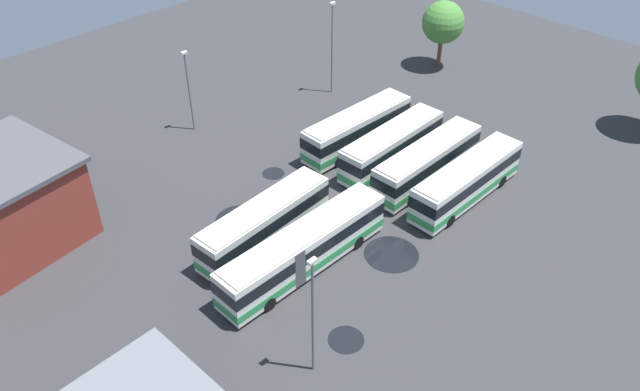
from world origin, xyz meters
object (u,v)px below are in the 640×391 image
object	(u,v)px
lamp_post_mid_lot	(189,88)
lamp_post_far_corner	(313,313)
bus_row1_slot2	(392,146)
tree_south_edge	(443,22)
bus_row0_slot2	(265,223)
bus_row1_slot0	(467,180)
bus_row0_slot1	(303,249)
bus_row1_slot3	(357,128)
bus_row1_slot1	(427,162)
lamp_post_by_building	(332,45)

from	to	relation	value
lamp_post_mid_lot	lamp_post_far_corner	world-z (taller)	lamp_post_far_corner
bus_row1_slot2	tree_south_edge	world-z (taller)	tree_south_edge
bus_row0_slot2	bus_row1_slot0	size ratio (longest dim) A/B	0.98
bus_row1_slot0	lamp_post_far_corner	bearing A→B (deg)	-171.60
lamp_post_mid_lot	lamp_post_far_corner	size ratio (longest dim) A/B	0.89
bus_row0_slot1	lamp_post_mid_lot	xyz separation A→B (m)	(6.16, 20.75, 2.47)
bus_row1_slot0	bus_row1_slot3	distance (m)	11.39
bus_row1_slot2	bus_row0_slot1	bearing A→B (deg)	-164.79
tree_south_edge	lamp_post_far_corner	bearing A→B (deg)	-154.14
bus_row0_slot1	bus_row1_slot1	world-z (taller)	same
bus_row0_slot1	bus_row1_slot1	size ratio (longest dim) A/B	1.21
bus_row0_slot1	lamp_post_by_building	bearing A→B (deg)	39.04
lamp_post_by_building	bus_row1_slot2	bearing A→B (deg)	-115.47
bus_row0_slot2	tree_south_edge	world-z (taller)	tree_south_edge
lamp_post_mid_lot	tree_south_edge	bearing A→B (deg)	-17.54
bus_row0_slot1	bus_row1_slot0	distance (m)	15.01
bus_row0_slot1	bus_row1_slot1	distance (m)	14.54
bus_row1_slot0	bus_row1_slot1	bearing A→B (deg)	90.96
bus_row1_slot2	lamp_post_mid_lot	size ratio (longest dim) A/B	1.44
bus_row1_slot1	lamp_post_far_corner	size ratio (longest dim) A/B	1.31
lamp_post_by_building	bus_row1_slot0	bearing A→B (deg)	-106.35
bus_row0_slot1	bus_row1_slot2	size ratio (longest dim) A/B	1.25
bus_row0_slot1	lamp_post_far_corner	distance (m)	9.07
bus_row1_slot1	lamp_post_mid_lot	world-z (taller)	lamp_post_mid_lot
bus_row1_slot1	lamp_post_mid_lot	bearing A→B (deg)	112.28
lamp_post_far_corner	tree_south_edge	distance (m)	42.92
lamp_post_by_building	lamp_post_mid_lot	bearing A→B (deg)	163.94
bus_row0_slot2	tree_south_edge	xyz separation A→B (m)	(32.92, 8.21, 3.20)
lamp_post_mid_lot	tree_south_edge	xyz separation A→B (m)	(26.84, -8.49, 0.73)
bus_row0_slot1	bus_row1_slot1	bearing A→B (deg)	1.18
bus_row0_slot1	lamp_post_mid_lot	size ratio (longest dim) A/B	1.79
bus_row1_slot0	lamp_post_mid_lot	xyz separation A→B (m)	(-8.44, 24.22, 2.47)
bus_row0_slot1	lamp_post_by_building	size ratio (longest dim) A/B	1.48
bus_row1_slot3	tree_south_edge	distance (m)	19.23
lamp_post_far_corner	lamp_post_by_building	world-z (taller)	lamp_post_by_building
bus_row1_slot2	lamp_post_mid_lot	world-z (taller)	lamp_post_mid_lot
bus_row1_slot2	lamp_post_far_corner	xyz separation A→B (m)	(-20.08, -10.39, 2.98)
bus_row1_slot2	lamp_post_by_building	size ratio (longest dim) A/B	1.19
bus_row1_slot0	bus_row1_slot3	size ratio (longest dim) A/B	1.01
bus_row1_slot2	bus_row1_slot3	world-z (taller)	same
bus_row1_slot2	tree_south_edge	xyz separation A→B (m)	(18.55, 8.33, 3.20)
bus_row0_slot2	bus_row1_slot1	xyz separation A→B (m)	(14.46, -3.75, 0.00)
bus_row1_slot3	lamp_post_by_building	bearing A→B (deg)	55.63
bus_row1_slot0	bus_row1_slot2	bearing A→B (deg)	91.17
lamp_post_far_corner	tree_south_edge	bearing A→B (deg)	25.86
bus_row0_slot2	lamp_post_mid_lot	bearing A→B (deg)	69.98
lamp_post_far_corner	lamp_post_by_building	xyz separation A→B (m)	(26.12, 23.08, 0.31)
bus_row1_slot1	lamp_post_mid_lot	size ratio (longest dim) A/B	1.48
bus_row0_slot2	bus_row1_slot0	xyz separation A→B (m)	(14.52, -7.53, 0.00)
bus_row1_slot3	lamp_post_mid_lot	size ratio (longest dim) A/B	1.49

